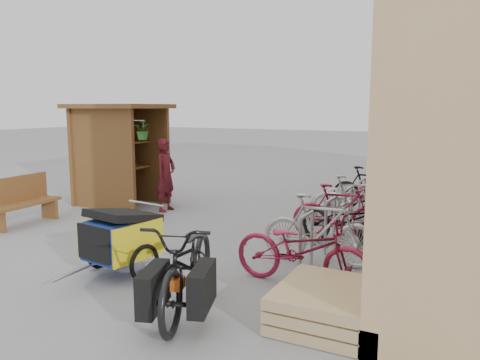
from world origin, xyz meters
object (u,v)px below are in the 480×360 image
at_px(shopping_carts, 416,174).
at_px(cargo_bike, 189,264).
at_px(bike_5, 352,200).
at_px(bike_2, 345,220).
at_px(bike_0, 302,250).
at_px(bike_6, 361,194).
at_px(bike_7, 369,189).
at_px(child_trailer, 121,236).
at_px(pallet_stack, 325,305).
at_px(person_kiosk, 166,175).
at_px(bench, 21,200).
at_px(bike_3, 340,212).
at_px(bike_4, 346,204).
at_px(bike_1, 320,230).
at_px(kiosk, 116,140).

bearing_deg(shopping_carts, cargo_bike, -99.83).
bearing_deg(bike_5, bike_2, 173.16).
bearing_deg(bike_0, bike_6, 5.84).
bearing_deg(bike_6, cargo_bike, 157.97).
relative_size(bike_5, bike_7, 0.98).
xyz_separation_m(shopping_carts, child_trailer, (-3.02, -8.08, -0.04)).
height_order(pallet_stack, person_kiosk, person_kiosk).
relative_size(cargo_bike, bike_5, 1.37).
xyz_separation_m(bench, bike_3, (5.95, 1.82, 0.00)).
bearing_deg(bike_5, bench, 101.70).
distance_m(shopping_carts, bike_6, 2.90).
xyz_separation_m(bike_0, bike_4, (-0.26, 3.35, -0.04)).
distance_m(bike_1, bike_6, 3.70).
relative_size(pallet_stack, shopping_carts, 0.78).
height_order(cargo_bike, bike_7, cargo_bike).
height_order(kiosk, bike_5, kiosk).
bearing_deg(kiosk, bike_6, 16.94).
xyz_separation_m(person_kiosk, bike_4, (3.98, 0.43, -0.37)).
distance_m(bench, bike_0, 6.11).
xyz_separation_m(shopping_carts, bike_4, (-0.86, -4.04, -0.13)).
bearing_deg(child_trailer, bike_2, 56.50).
bearing_deg(shopping_carts, pallet_stack, -90.00).
distance_m(kiosk, bike_3, 5.67).
bearing_deg(bike_7, bench, 127.54).
height_order(kiosk, shopping_carts, kiosk).
height_order(bike_0, bike_4, bike_0).
xyz_separation_m(cargo_bike, bike_1, (0.87, 2.21, -0.02)).
bearing_deg(bike_4, bike_6, 16.46).
distance_m(cargo_bike, bike_3, 3.77).
bearing_deg(bike_0, cargo_bike, 147.62).
distance_m(kiosk, bike_0, 6.49).
bearing_deg(bike_0, bike_4, 7.33).
distance_m(bike_2, bike_6, 2.60).
relative_size(bench, shopping_carts, 1.01).
distance_m(shopping_carts, bike_1, 6.49).
distance_m(person_kiosk, bike_7, 4.60).
xyz_separation_m(kiosk, bike_2, (5.73, -0.92, -1.11)).
bearing_deg(bike_7, shopping_carts, -16.45).
bearing_deg(bike_1, child_trailer, 121.18).
bearing_deg(bike_6, kiosk, 91.36).
bearing_deg(pallet_stack, person_kiosk, 141.67).
bearing_deg(bike_7, child_trailer, 159.14).
relative_size(bike_0, bike_7, 1.12).
height_order(bench, cargo_bike, cargo_bike).
bearing_deg(bike_2, bike_5, 24.16).
bearing_deg(bike_3, bike_1, 171.00).
distance_m(bench, shopping_carts, 9.53).
height_order(bike_1, bike_4, bike_1).
bearing_deg(bike_1, bike_5, 0.32).
height_order(child_trailer, bike_2, child_trailer).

